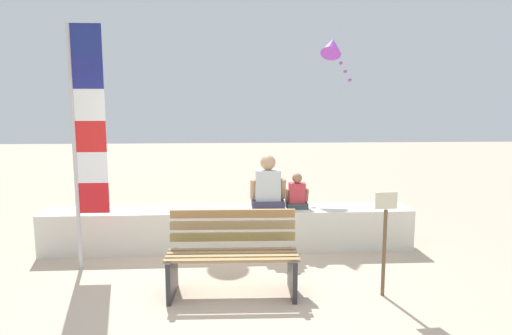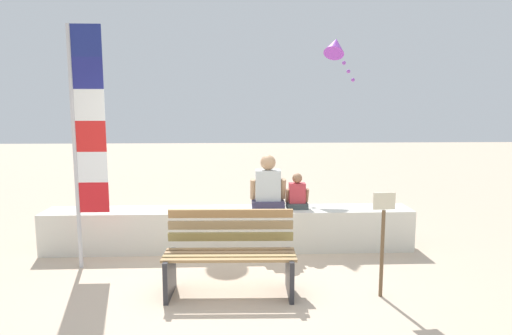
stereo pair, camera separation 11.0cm
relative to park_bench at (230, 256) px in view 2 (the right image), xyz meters
The scene contains 8 objects.
ground_plane 0.44m from the park_bench, 100.67° to the left, with size 40.00×40.00×0.00m, color #C6AD93.
seawall_ledge 1.48m from the park_bench, 91.31° to the left, with size 5.22×0.56×0.59m, color silver.
park_bench is the anchor object (origin of this frame).
person_adult 1.66m from the park_bench, 70.82° to the left, with size 0.51×0.37×0.78m.
person_child 1.81m from the park_bench, 57.81° to the left, with size 0.33×0.25×0.51m.
flag_banner 2.38m from the park_bench, 155.38° to the left, with size 0.41×0.05×3.02m.
kite_purple 6.06m from the park_bench, 65.69° to the left, with size 0.73×0.72×1.05m.
sign_post 1.67m from the park_bench, ahead, with size 0.24×0.04×1.15m.
Camera 2 is at (0.13, -4.78, 2.04)m, focal length 30.43 mm.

